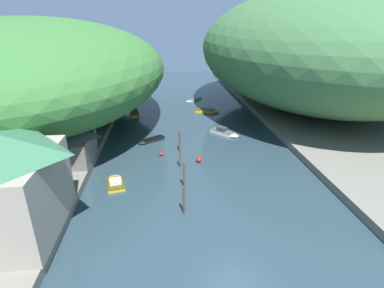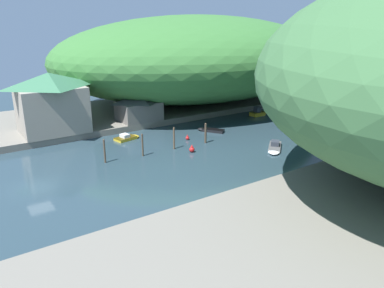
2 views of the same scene
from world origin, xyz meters
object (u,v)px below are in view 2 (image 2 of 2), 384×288
channel_buoy_near (192,149)px  waterfront_building (51,102)px  boat_far_upstream (354,120)px  boat_far_right_bank (127,137)px  boat_mid_channel (275,147)px  boat_moored_right (259,113)px  boat_near_quay (210,130)px  channel_buoy_far (187,138)px  person_by_boathouse (146,116)px  boat_red_skiff (300,105)px  person_on_quay (139,116)px  boat_navy_launch (330,132)px  boathouse_shed (139,106)px

channel_buoy_near → waterfront_building: bearing=-141.8°
boat_far_upstream → boat_far_right_bank: (-12.63, -37.13, 0.09)m
boat_mid_channel → boat_moored_right: bearing=-78.4°
boat_near_quay → channel_buoy_near: (6.51, -7.82, 0.19)m
waterfront_building → channel_buoy_far: 20.69m
boat_far_right_bank → person_by_boathouse: bearing=117.8°
boat_far_upstream → boat_red_skiff: size_ratio=1.36×
channel_buoy_near → person_by_boathouse: person_by_boathouse is taller
person_on_quay → person_by_boathouse: (0.12, 1.13, 0.00)m
person_on_quay → person_by_boathouse: size_ratio=1.00×
channel_buoy_far → boat_navy_launch: bearing=65.0°
boat_moored_right → person_on_quay: person_on_quay is taller
boat_red_skiff → person_by_boathouse: person_by_boathouse is taller
channel_buoy_far → person_by_boathouse: (-9.67, -1.90, 1.63)m
person_by_boathouse → boat_near_quay: bearing=-35.4°
waterfront_building → boat_far_upstream: (19.59, 45.78, -5.28)m
boat_navy_launch → channel_buoy_near: size_ratio=4.76×
boat_near_quay → person_on_quay: 11.81m
boathouse_shed → boat_red_skiff: bearing=81.6°
boathouse_shed → channel_buoy_near: 16.39m
boat_near_quay → person_on_quay: bearing=101.4°
boat_mid_channel → channel_buoy_far: (-10.33, -7.50, -0.01)m
boat_navy_launch → boat_red_skiff: (-15.76, 11.23, -0.00)m
boat_navy_launch → boat_far_right_bank: 31.40m
waterfront_building → boat_moored_right: 36.06m
waterfront_building → boat_near_quay: (10.55, 21.25, -5.23)m
boathouse_shed → boat_far_right_bank: 8.37m
boathouse_shed → boat_moored_right: size_ratio=2.12×
waterfront_building → boathouse_shed: bearing=86.1°
person_on_quay → boat_mid_channel: bearing=-63.9°
boat_navy_launch → person_by_boathouse: person_by_boathouse is taller
boat_moored_right → boat_mid_channel: size_ratio=0.67×
waterfront_building → person_on_quay: 13.56m
boat_far_upstream → boathouse_shed: bearing=101.1°
boat_navy_launch → boat_near_quay: size_ratio=1.22×
boat_mid_channel → person_by_boathouse: (-20.01, -9.40, 1.62)m
boat_far_upstream → boat_red_skiff: bearing=33.6°
boat_near_quay → channel_buoy_far: channel_buoy_far is taller
boat_near_quay → channel_buoy_far: 5.60m
waterfront_building → boat_moored_right: size_ratio=2.98×
person_by_boathouse → boat_navy_launch: bearing=-28.1°
boathouse_shed → boat_red_skiff: 34.52m
waterfront_building → boat_navy_launch: (21.74, 36.36, -5.21)m
boat_moored_right → channel_buoy_far: (5.06, -19.11, -0.20)m
boat_moored_right → channel_buoy_far: boat_moored_right is taller
boat_navy_launch → channel_buoy_far: channel_buoy_far is taller
channel_buoy_far → boat_mid_channel: bearing=36.0°
waterfront_building → person_by_boathouse: size_ratio=5.86×
boat_far_upstream → channel_buoy_near: 32.45m
boat_far_upstream → person_by_boathouse: bearing=102.9°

